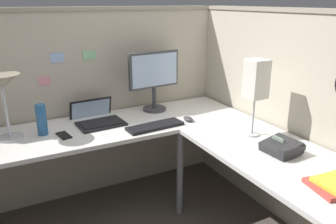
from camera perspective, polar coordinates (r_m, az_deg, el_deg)
name	(u,v)px	position (r m, az deg, el deg)	size (l,w,h in m)	color
cubicle_wall_back	(85,105)	(2.92, -13.96, 1.23)	(2.57, 0.12, 1.58)	#B7AD99
cubicle_wall_right	(295,122)	(2.59, 20.77, -1.64)	(0.12, 2.37, 1.58)	#B7AD99
desk	(155,160)	(2.23, -2.14, -8.14)	(2.35, 2.15, 0.73)	silver
monitor	(154,77)	(2.82, -2.36, 6.02)	(0.46, 0.20, 0.50)	#38383D
laptop	(97,118)	(2.68, -12.01, -1.02)	(0.36, 0.40, 0.22)	black
keyboard	(156,126)	(2.50, -2.11, -2.37)	(0.43, 0.14, 0.02)	black
computer_mouse	(188,119)	(2.63, 3.45, -1.17)	(0.06, 0.10, 0.03)	#38383D
desk_lamp_dome	(2,87)	(2.44, -26.28, 3.84)	(0.24, 0.24, 0.44)	#B7BABF
cell_phone	(64,135)	(2.45, -17.24, -3.80)	(0.07, 0.14, 0.01)	black
thermos_flask	(42,120)	(2.49, -20.63, -1.22)	(0.07, 0.07, 0.22)	#26598C
office_phone	(282,148)	(2.19, 18.74, -5.76)	(0.20, 0.21, 0.11)	#232326
desk_lamp_paper	(256,81)	(2.33, 14.68, 5.06)	(0.13, 0.13, 0.53)	#B7BABF
pinned_note_leftmost	(89,55)	(2.79, -13.16, 9.36)	(0.11, 0.00, 0.07)	#8CCC99
pinned_note_middle	(57,58)	(2.74, -18.29, 8.73)	(0.10, 0.00, 0.07)	#99B7E5
pinned_note_rightmost	(45,81)	(2.75, -20.14, 4.95)	(0.09, 0.00, 0.07)	pink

